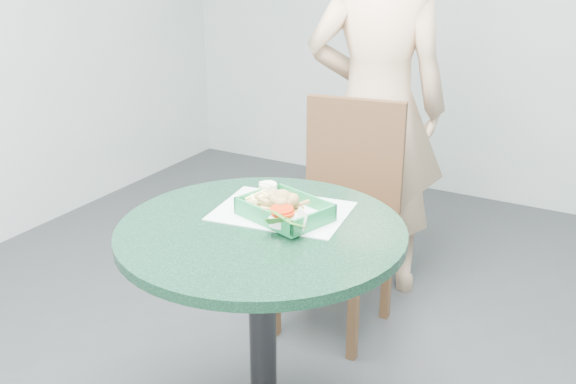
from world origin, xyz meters
The scene contains 9 objects.
cafe_table centered at (0.00, 0.00, 0.58)m, with size 0.81×0.81×0.75m.
dining_chair centered at (-0.12, 0.83, 0.53)m, with size 0.40×0.40×0.93m.
diner_person centered at (-0.14, 1.18, 0.92)m, with size 0.67×0.44×1.83m, color #D3AB84.
placemat centered at (0.00, 0.13, 0.75)m, with size 0.38×0.29×0.00m, color silver.
food_basket centered at (0.03, 0.09, 0.77)m, with size 0.24×0.18×0.05m.
crab_sandwich centered at (0.03, 0.07, 0.80)m, with size 0.13×0.13×0.07m.
fries_pile centered at (-0.07, 0.08, 0.79)m, with size 0.12×0.13×0.05m, color #FFEF99, non-canonical shape.
sauce_ramekin centered at (-0.09, 0.13, 0.80)m, with size 0.06×0.06×0.03m.
garnish_cup centered at (0.09, 0.02, 0.79)m, with size 0.11×0.11×0.05m.
Camera 1 is at (0.91, -1.46, 1.54)m, focal length 42.00 mm.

